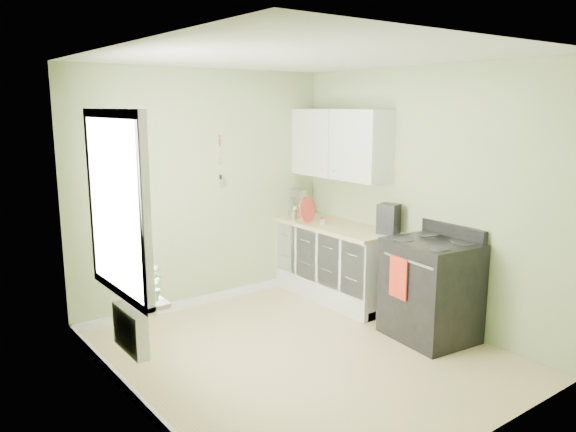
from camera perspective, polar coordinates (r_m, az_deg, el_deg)
floor at (r=5.41m, az=1.48°, el=-14.02°), size 3.20×3.60×0.02m
ceiling at (r=4.91m, az=1.64°, el=16.04°), size 3.20×3.60×0.02m
wall_back at (r=6.48m, az=-8.48°, el=2.69°), size 3.20×0.02×2.70m
wall_left at (r=4.20m, az=-15.92°, el=-2.25°), size 0.02×3.60×2.70m
wall_right at (r=6.11m, az=13.46°, el=1.99°), size 0.02×3.60×2.70m
base_cabinets at (r=6.76m, az=4.86°, el=-4.81°), size 0.60×1.60×0.87m
countertop at (r=6.64m, az=4.86°, el=-1.05°), size 0.64×1.60×0.04m
upper_cabinets at (r=6.67m, az=5.29°, el=7.32°), size 0.35×1.40×0.80m
window at (r=4.44m, az=-17.14°, el=1.05°), size 0.06×1.14×1.44m
window_sill at (r=4.63m, az=-15.81°, el=-7.05°), size 0.18×1.14×0.04m
radiator at (r=4.68m, az=-15.71°, el=-11.11°), size 0.12×0.50×0.35m
wall_utensils at (r=6.52m, az=-6.87°, el=4.69°), size 0.02×0.14×0.58m
stove at (r=5.79m, az=14.30°, el=-7.19°), size 0.80×0.88×1.12m
stand_mixer at (r=7.16m, az=0.85°, el=1.34°), size 0.22×0.33×0.38m
kettle at (r=6.90m, az=0.64°, el=0.33°), size 0.17×0.10×0.17m
coffee_maker at (r=6.22m, az=10.16°, el=-0.37°), size 0.24×0.26×0.33m
red_tray at (r=6.72m, az=1.95°, el=0.66°), size 0.31×0.14×0.31m
jar at (r=6.64m, az=3.55°, el=-0.52°), size 0.07×0.07×0.08m
plant_a at (r=4.18m, az=-13.53°, el=-6.50°), size 0.18×0.14×0.29m
plant_b at (r=4.57m, az=-15.71°, el=-5.16°), size 0.20×0.20×0.28m
plant_c at (r=4.95m, az=-17.51°, el=-3.94°), size 0.23×0.23×0.29m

